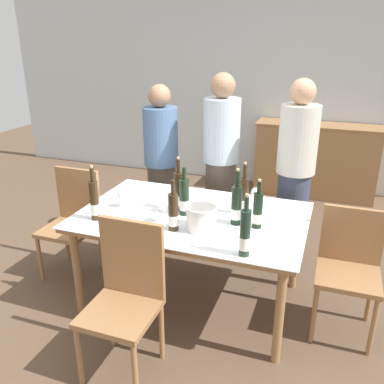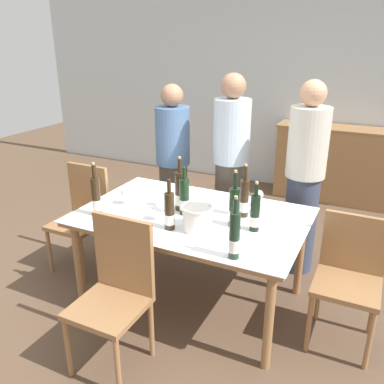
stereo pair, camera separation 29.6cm
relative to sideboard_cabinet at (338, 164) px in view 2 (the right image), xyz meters
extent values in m
plane|color=brown|center=(-0.73, -2.73, -0.47)|extent=(12.00, 12.00, 0.00)
cube|color=silver|center=(-0.73, 0.29, 0.93)|extent=(8.00, 0.10, 2.80)
cube|color=#996B42|center=(0.00, 0.00, -0.01)|extent=(1.51, 0.44, 0.93)
cube|color=#996B42|center=(0.00, 0.00, 0.46)|extent=(1.55, 0.46, 0.02)
cylinder|color=#996B42|center=(-1.47, -3.18, -0.12)|extent=(0.06, 0.06, 0.70)
cylinder|color=#996B42|center=(0.02, -3.18, -0.12)|extent=(0.06, 0.06, 0.70)
cylinder|color=#996B42|center=(-1.47, -2.28, -0.12)|extent=(0.06, 0.06, 0.70)
cylinder|color=#996B42|center=(0.02, -2.28, -0.12)|extent=(0.06, 0.06, 0.70)
cube|color=#996B42|center=(-0.73, -2.73, 0.25)|extent=(1.64, 1.06, 0.04)
cube|color=white|center=(-0.73, -2.73, 0.27)|extent=(1.67, 1.09, 0.01)
cylinder|color=white|center=(-0.58, -2.94, 0.36)|extent=(0.20, 0.20, 0.17)
cylinder|color=white|center=(-0.58, -2.94, 0.44)|extent=(0.21, 0.21, 0.01)
cylinder|color=black|center=(-0.23, -2.78, 0.40)|extent=(0.07, 0.07, 0.25)
cylinder|color=silver|center=(-0.23, -2.78, 0.34)|extent=(0.07, 0.07, 0.07)
cylinder|color=black|center=(-0.23, -2.78, 0.57)|extent=(0.03, 0.03, 0.09)
cylinder|color=tan|center=(-0.23, -2.78, 0.62)|extent=(0.02, 0.02, 0.02)
cylinder|color=black|center=(-0.38, -2.77, 0.41)|extent=(0.07, 0.07, 0.28)
cylinder|color=white|center=(-0.38, -2.77, 0.35)|extent=(0.08, 0.08, 0.08)
cylinder|color=black|center=(-0.38, -2.77, 0.61)|extent=(0.03, 0.03, 0.11)
cylinder|color=tan|center=(-0.38, -2.77, 0.67)|extent=(0.02, 0.02, 0.02)
cylinder|color=black|center=(-0.78, -2.75, 0.41)|extent=(0.07, 0.07, 0.28)
cylinder|color=white|center=(-0.78, -2.75, 0.35)|extent=(0.07, 0.07, 0.08)
cylinder|color=black|center=(-0.78, -2.75, 0.59)|extent=(0.03, 0.03, 0.09)
cylinder|color=#332314|center=(-0.76, -3.01, 0.40)|extent=(0.07, 0.07, 0.26)
cylinder|color=white|center=(-0.76, -3.01, 0.34)|extent=(0.07, 0.07, 0.07)
cylinder|color=#332314|center=(-0.76, -3.01, 0.58)|extent=(0.03, 0.03, 0.10)
cylinder|color=#1E3323|center=(-0.23, -3.19, 0.42)|extent=(0.07, 0.07, 0.29)
cylinder|color=white|center=(-0.23, -3.19, 0.35)|extent=(0.07, 0.07, 0.08)
cylinder|color=#1E3323|center=(-0.23, -3.19, 0.61)|extent=(0.03, 0.03, 0.09)
cylinder|color=tan|center=(-0.23, -3.19, 0.66)|extent=(0.02, 0.02, 0.02)
cylinder|color=#332314|center=(-0.37, -2.59, 0.41)|extent=(0.07, 0.07, 0.28)
cylinder|color=white|center=(-0.37, -2.59, 0.35)|extent=(0.07, 0.07, 0.08)
cylinder|color=#332314|center=(-0.37, -2.59, 0.60)|extent=(0.03, 0.03, 0.11)
cylinder|color=tan|center=(-0.37, -2.59, 0.66)|extent=(0.02, 0.02, 0.02)
cylinder|color=#332314|center=(-0.85, -2.69, 0.42)|extent=(0.07, 0.07, 0.30)
cylinder|color=white|center=(-0.85, -2.69, 0.35)|extent=(0.08, 0.08, 0.08)
cylinder|color=#332314|center=(-0.85, -2.69, 0.62)|extent=(0.03, 0.03, 0.11)
cylinder|color=tan|center=(-0.85, -2.69, 0.68)|extent=(0.02, 0.02, 0.02)
cylinder|color=#332314|center=(-1.35, -3.04, 0.42)|extent=(0.06, 0.06, 0.29)
cylinder|color=silver|center=(-1.35, -3.04, 0.35)|extent=(0.07, 0.07, 0.08)
cylinder|color=#332314|center=(-1.35, -3.04, 0.61)|extent=(0.03, 0.03, 0.10)
cylinder|color=tan|center=(-1.35, -3.04, 0.67)|extent=(0.02, 0.02, 0.02)
cylinder|color=white|center=(-1.28, -2.78, 0.27)|extent=(0.07, 0.07, 0.00)
cylinder|color=white|center=(-1.28, -2.78, 0.31)|extent=(0.01, 0.01, 0.06)
sphere|color=white|center=(-1.28, -2.78, 0.37)|extent=(0.08, 0.08, 0.08)
cylinder|color=white|center=(-0.89, -2.93, 0.27)|extent=(0.06, 0.06, 0.00)
cylinder|color=white|center=(-0.89, -2.93, 0.31)|extent=(0.01, 0.01, 0.08)
sphere|color=white|center=(-0.89, -2.93, 0.38)|extent=(0.08, 0.08, 0.08)
cylinder|color=white|center=(-0.28, -2.50, 0.27)|extent=(0.06, 0.06, 0.00)
cylinder|color=white|center=(-0.28, -2.50, 0.31)|extent=(0.01, 0.01, 0.06)
sphere|color=white|center=(-0.28, -2.50, 0.36)|extent=(0.07, 0.07, 0.07)
cylinder|color=white|center=(-0.33, -2.36, 0.27)|extent=(0.07, 0.07, 0.00)
cylinder|color=white|center=(-0.33, -2.36, 0.31)|extent=(0.01, 0.01, 0.07)
sphere|color=white|center=(-0.33, -2.36, 0.37)|extent=(0.07, 0.07, 0.07)
cylinder|color=#996B42|center=(0.22, -2.92, -0.25)|extent=(0.03, 0.03, 0.44)
cylinder|color=#996B42|center=(0.59, -2.92, -0.25)|extent=(0.03, 0.03, 0.44)
cylinder|color=#996B42|center=(0.22, -2.55, -0.25)|extent=(0.03, 0.03, 0.44)
cylinder|color=#996B42|center=(0.59, -2.55, -0.25)|extent=(0.03, 0.03, 0.44)
cube|color=#996B42|center=(0.41, -2.73, -0.02)|extent=(0.42, 0.42, 0.04)
cube|color=#996B42|center=(0.41, -2.54, 0.21)|extent=(0.42, 0.04, 0.41)
cylinder|color=#996B42|center=(-1.06, -3.78, -0.26)|extent=(0.03, 0.03, 0.42)
cylinder|color=#996B42|center=(-0.69, -3.78, -0.26)|extent=(0.03, 0.03, 0.42)
cylinder|color=#996B42|center=(-1.06, -3.41, -0.26)|extent=(0.03, 0.03, 0.42)
cylinder|color=#996B42|center=(-0.69, -3.41, -0.26)|extent=(0.03, 0.03, 0.42)
cube|color=#996B42|center=(-0.88, -3.59, -0.03)|extent=(0.42, 0.42, 0.04)
cube|color=#996B42|center=(-0.88, -3.40, 0.24)|extent=(0.42, 0.04, 0.51)
cylinder|color=#996B42|center=(-2.04, -2.92, -0.27)|extent=(0.03, 0.03, 0.41)
cylinder|color=#996B42|center=(-1.67, -2.92, -0.27)|extent=(0.03, 0.03, 0.41)
cylinder|color=#996B42|center=(-2.04, -2.55, -0.27)|extent=(0.03, 0.03, 0.41)
cylinder|color=#996B42|center=(-1.67, -2.55, -0.27)|extent=(0.03, 0.03, 0.41)
cube|color=#996B42|center=(-1.86, -2.73, -0.04)|extent=(0.42, 0.42, 0.04)
cube|color=#996B42|center=(-1.86, -2.54, 0.21)|extent=(0.42, 0.04, 0.47)
cylinder|color=#51473D|center=(-1.36, -1.85, -0.07)|extent=(0.28, 0.28, 0.81)
cylinder|color=#4C6B93|center=(-1.36, -1.85, 0.62)|extent=(0.33, 0.33, 0.55)
sphere|color=#A37556|center=(-1.36, -1.85, 1.00)|extent=(0.21, 0.21, 0.21)
cylinder|color=#51473D|center=(-0.76, -1.85, -0.02)|extent=(0.28, 0.28, 0.91)
cylinder|color=silver|center=(-0.76, -1.85, 0.72)|extent=(0.33, 0.33, 0.57)
sphere|color=#A37556|center=(-0.76, -1.85, 1.12)|extent=(0.22, 0.22, 0.22)
cylinder|color=#383F56|center=(-0.08, -1.88, -0.03)|extent=(0.28, 0.28, 0.88)
cylinder|color=beige|center=(-0.08, -1.88, 0.70)|extent=(0.33, 0.33, 0.58)
sphere|color=tan|center=(-0.08, -1.88, 1.10)|extent=(0.21, 0.21, 0.21)
camera|label=1|loc=(0.21, -5.33, 1.52)|focal=38.00mm
camera|label=2|loc=(0.48, -5.21, 1.52)|focal=38.00mm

